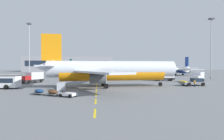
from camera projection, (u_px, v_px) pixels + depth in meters
ground at (160, 80)px, 66.55m from camera, size 400.00×400.00×0.00m
apron_paint_markings at (97, 81)px, 61.33m from camera, size 8.00×94.19×0.01m
airliner_foreground at (110, 70)px, 44.90m from camera, size 34.82×34.50×12.20m
pushback_tug at (194, 82)px, 48.37m from camera, size 6.26×3.68×2.08m
airliner_mid_left at (78, 70)px, 105.82m from camera, size 23.81×25.22×9.33m
airliner_far_center at (178, 70)px, 106.25m from camera, size 27.22×27.29×9.59m
catering_truck at (164, 76)px, 64.16m from camera, size 7.09×2.89×3.14m
fuel_service_truck at (33, 77)px, 56.62m from camera, size 5.43×7.30×3.14m
ground_power_truck at (198, 77)px, 57.67m from camera, size 6.50×6.78×3.14m
baggage_train at (53, 93)px, 31.71m from camera, size 8.27×5.37×1.14m
ground_crew_worker at (195, 83)px, 44.94m from camera, size 0.34×0.66×1.65m
uld_cargo_container at (61, 87)px, 38.61m from camera, size 1.62×1.58×1.60m
apron_light_mast_near at (29, 44)px, 86.95m from camera, size 1.80×1.80×24.61m
apron_light_mast_far at (211, 41)px, 75.05m from camera, size 1.80×1.80×23.90m
terminal_satellite at (70, 64)px, 181.49m from camera, size 79.78×27.03×15.17m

